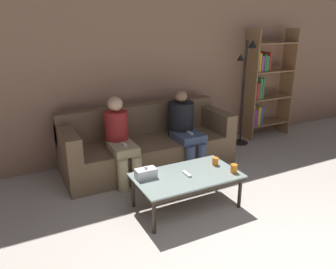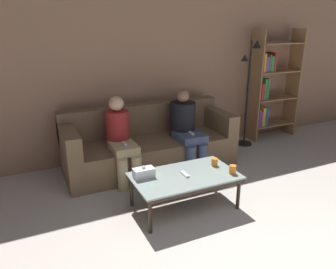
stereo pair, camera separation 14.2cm
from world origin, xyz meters
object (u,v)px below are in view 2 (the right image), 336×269
(cup_near_left, at_px, (215,162))
(seated_person_mid_left, at_px, (186,127))
(couch, at_px, (149,145))
(game_remote, at_px, (185,174))
(tissue_box, at_px, (144,173))
(cup_near_right, at_px, (233,169))
(seated_person_left_end, at_px, (121,137))
(coffee_table, at_px, (185,178))
(standing_lamp, at_px, (249,83))
(bookshelf, at_px, (269,87))

(cup_near_left, height_order, seated_person_mid_left, seated_person_mid_left)
(couch, relative_size, game_remote, 15.63)
(couch, height_order, tissue_box, couch)
(cup_near_right, distance_m, seated_person_left_end, 1.47)
(tissue_box, distance_m, seated_person_left_end, 0.85)
(game_remote, bearing_deg, coffee_table, 90.00)
(cup_near_right, distance_m, game_remote, 0.52)
(game_remote, bearing_deg, cup_near_right, -20.59)
(seated_person_mid_left, bearing_deg, standing_lamp, 14.36)
(game_remote, xyz_separation_m, seated_person_mid_left, (0.54, 1.01, 0.17))
(cup_near_right, relative_size, standing_lamp, 0.06)
(game_remote, relative_size, bookshelf, 0.08)
(game_remote, bearing_deg, seated_person_mid_left, 61.78)
(tissue_box, height_order, game_remote, tissue_box)
(game_remote, xyz_separation_m, standing_lamp, (1.85, 1.34, 0.63))
(seated_person_mid_left, bearing_deg, cup_near_right, -92.71)
(couch, xyz_separation_m, cup_near_left, (0.35, -1.14, 0.13))
(cup_near_left, distance_m, seated_person_mid_left, 0.95)
(tissue_box, xyz_separation_m, bookshelf, (2.81, 1.35, 0.46))
(game_remote, distance_m, standing_lamp, 2.37)
(tissue_box, height_order, bookshelf, bookshelf)
(game_remote, relative_size, seated_person_mid_left, 0.14)
(standing_lamp, distance_m, seated_person_left_end, 2.33)
(game_remote, height_order, seated_person_mid_left, seated_person_mid_left)
(couch, height_order, standing_lamp, standing_lamp)
(tissue_box, relative_size, standing_lamp, 0.13)
(tissue_box, bearing_deg, couch, 65.69)
(tissue_box, xyz_separation_m, seated_person_left_end, (0.01, 0.85, 0.12))
(seated_person_mid_left, bearing_deg, game_remote, -118.22)
(cup_near_right, xyz_separation_m, bookshelf, (1.91, 1.67, 0.46))
(standing_lamp, bearing_deg, tissue_box, -151.97)
(cup_near_left, distance_m, bookshelf, 2.47)
(cup_near_right, relative_size, tissue_box, 0.43)
(cup_near_left, relative_size, seated_person_left_end, 0.08)
(coffee_table, relative_size, seated_person_mid_left, 1.06)
(cup_near_right, xyz_separation_m, game_remote, (-0.49, 0.18, -0.04))
(cup_near_left, xyz_separation_m, tissue_box, (-0.84, 0.06, 0.01))
(couch, xyz_separation_m, standing_lamp, (1.78, 0.13, 0.72))
(couch, height_order, cup_near_left, couch)
(tissue_box, height_order, seated_person_mid_left, seated_person_mid_left)
(coffee_table, bearing_deg, seated_person_left_end, 112.10)
(bookshelf, xyz_separation_m, standing_lamp, (-0.55, -0.14, 0.13))
(couch, relative_size, tissue_box, 10.66)
(coffee_table, xyz_separation_m, seated_person_mid_left, (0.54, 1.01, 0.22))
(seated_person_left_end, height_order, seated_person_mid_left, seated_person_left_end)
(bookshelf, height_order, seated_person_left_end, bookshelf)
(coffee_table, bearing_deg, cup_near_right, -20.59)
(cup_near_left, bearing_deg, game_remote, -169.50)
(bookshelf, bearing_deg, seated_person_mid_left, -165.58)
(coffee_table, height_order, seated_person_mid_left, seated_person_mid_left)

